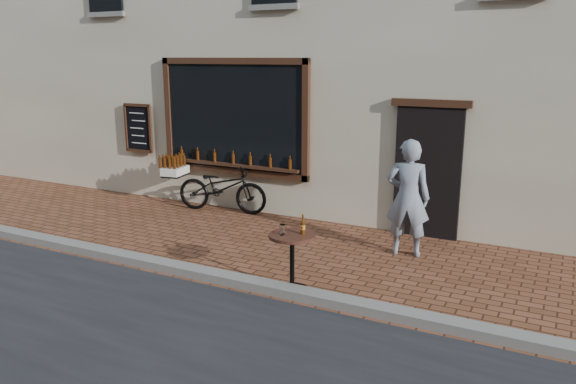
% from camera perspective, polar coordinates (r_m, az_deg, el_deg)
% --- Properties ---
extents(ground, '(90.00, 90.00, 0.00)m').
position_cam_1_polar(ground, '(7.64, -7.14, -9.61)').
color(ground, brown).
rests_on(ground, ground).
extents(kerb, '(90.00, 0.25, 0.12)m').
position_cam_1_polar(kerb, '(7.76, -6.32, -8.70)').
color(kerb, slate).
rests_on(kerb, ground).
extents(cargo_bicycle, '(2.24, 0.92, 1.04)m').
position_cam_1_polar(cargo_bicycle, '(11.09, -6.90, 0.52)').
color(cargo_bicycle, black).
rests_on(cargo_bicycle, ground).
extents(bistro_table, '(0.61, 0.61, 1.05)m').
position_cam_1_polar(bistro_table, '(7.27, 0.44, -5.99)').
color(bistro_table, black).
rests_on(bistro_table, ground).
extents(pedestrian, '(0.73, 0.55, 1.81)m').
position_cam_1_polar(pedestrian, '(8.71, 12.08, -0.58)').
color(pedestrian, gray).
rests_on(pedestrian, ground).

